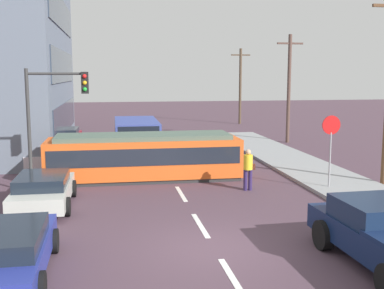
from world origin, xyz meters
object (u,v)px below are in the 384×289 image
object	(u,v)px
city_bus	(136,134)
parked_sedan_far	(49,153)
streetcar_tram	(144,156)
parked_sedan_mid	(43,190)
parked_sedan_near	(8,251)
utility_pole_far	(240,85)
utility_pole_mid	(289,87)
traffic_light_mast	(53,107)
parked_sedan_furthest	(66,137)
pedestrian_crossing	(248,167)
stop_sign	(331,136)

from	to	relation	value
city_bus	parked_sedan_far	xyz separation A→B (m)	(-4.65, -3.61, -0.48)
streetcar_tram	city_bus	xyz separation A→B (m)	(0.09, 7.57, 0.06)
parked_sedan_mid	parked_sedan_far	bearing A→B (deg)	95.11
parked_sedan_near	utility_pole_far	distance (m)	35.86
utility_pole_mid	parked_sedan_far	bearing A→B (deg)	-158.58
utility_pole_far	traffic_light_mast	bearing A→B (deg)	-120.31
traffic_light_mast	utility_pole_far	size ratio (longest dim) A/B	0.69
parked_sedan_furthest	utility_pole_mid	xyz separation A→B (m)	(14.86, -0.70, 3.19)
parked_sedan_mid	parked_sedan_furthest	size ratio (longest dim) A/B	0.95
utility_pole_far	streetcar_tram	bearing A→B (deg)	-115.33
utility_pole_mid	utility_pole_far	distance (m)	12.70
pedestrian_crossing	utility_pole_far	distance (m)	26.50
traffic_light_mast	utility_pole_far	bearing A→B (deg)	59.69
parked_sedan_far	parked_sedan_furthest	distance (m)	6.63
streetcar_tram	city_bus	world-z (taller)	streetcar_tram
pedestrian_crossing	utility_pole_mid	xyz separation A→B (m)	(6.59, 12.78, 2.87)
parked_sedan_furthest	parked_sedan_mid	bearing A→B (deg)	-88.16
traffic_light_mast	parked_sedan_far	bearing A→B (deg)	98.93
parked_sedan_far	stop_sign	xyz separation A→B (m)	(11.77, -7.34, 1.57)
stop_sign	utility_pole_mid	xyz separation A→B (m)	(3.33, 13.27, 1.62)
parked_sedan_furthest	parked_sedan_far	bearing A→B (deg)	-92.13
streetcar_tram	parked_sedan_far	world-z (taller)	streetcar_tram
parked_sedan_mid	utility_pole_mid	size ratio (longest dim) A/B	0.59
parked_sedan_mid	streetcar_tram	bearing A→B (deg)	46.75
parked_sedan_near	utility_pole_mid	distance (m)	24.81
city_bus	utility_pole_far	xyz separation A→B (m)	(10.60, 15.02, 2.58)
city_bus	utility_pole_mid	world-z (taller)	utility_pole_mid
parked_sedan_far	utility_pole_mid	xyz separation A→B (m)	(15.11, 5.93, 3.19)
stop_sign	traffic_light_mast	bearing A→B (deg)	172.28
city_bus	parked_sedan_near	xyz separation A→B (m)	(-3.95, -17.62, -0.48)
pedestrian_crossing	utility_pole_far	world-z (taller)	utility_pole_far
streetcar_tram	parked_sedan_near	distance (m)	10.77
streetcar_tram	parked_sedan_near	size ratio (longest dim) A/B	1.85
stop_sign	traffic_light_mast	distance (m)	11.01
parked_sedan_mid	utility_pole_far	distance (m)	30.51
pedestrian_crossing	parked_sedan_furthest	bearing A→B (deg)	121.51
streetcar_tram	city_bus	distance (m)	7.57
parked_sedan_furthest	stop_sign	size ratio (longest dim) A/B	1.56
parked_sedan_mid	utility_pole_far	world-z (taller)	utility_pole_far
streetcar_tram	utility_pole_far	distance (m)	25.13
pedestrian_crossing	utility_pole_mid	distance (m)	14.67
pedestrian_crossing	utility_pole_far	xyz separation A→B (m)	(6.73, 25.48, 2.74)
pedestrian_crossing	parked_sedan_furthest	xyz separation A→B (m)	(-8.27, 13.49, -0.32)
city_bus	parked_sedan_far	world-z (taller)	city_bus
city_bus	parked_sedan_mid	size ratio (longest dim) A/B	1.33
pedestrian_crossing	parked_sedan_far	xyz separation A→B (m)	(-8.51, 6.86, -0.32)
parked_sedan_furthest	traffic_light_mast	distance (m)	12.82
pedestrian_crossing	utility_pole_mid	size ratio (longest dim) A/B	0.23
parked_sedan_mid	parked_sedan_furthest	distance (m)	14.68
pedestrian_crossing	parked_sedan_far	bearing A→B (deg)	141.15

